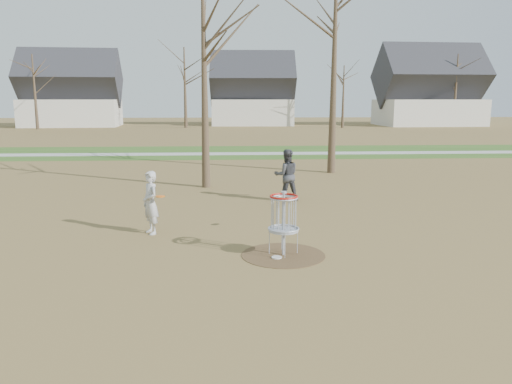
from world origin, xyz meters
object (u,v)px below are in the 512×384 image
player_standing (150,203)px  player_throwing (286,175)px  disc_golf_basket (284,214)px  disc_grounded (277,257)px

player_standing → player_throwing: 5.44m
player_standing → disc_golf_basket: bearing=27.3°
player_throwing → disc_golf_basket: size_ratio=1.25×
player_standing → player_throwing: bearing=104.8°
player_standing → disc_grounded: (2.92, -2.12, -0.76)m
player_standing → player_throwing: size_ratio=0.92×
player_throwing → disc_grounded: bearing=76.1°
player_standing → player_throwing: (3.81, 3.88, 0.06)m
disc_grounded → disc_golf_basket: bearing=52.0°
disc_grounded → player_standing: bearing=144.0°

